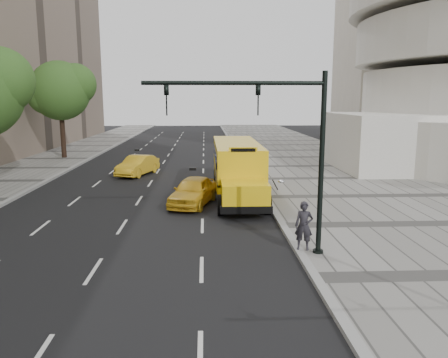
{
  "coord_description": "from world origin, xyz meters",
  "views": [
    {
      "loc": [
        2.64,
        -23.54,
        5.47
      ],
      "look_at": [
        3.5,
        -4.0,
        1.9
      ],
      "focal_mm": 35.0,
      "sensor_mm": 36.0,
      "label": 1
    }
  ],
  "objects_px": {
    "pedestrian": "(304,226)",
    "taxi_near": "(193,191)",
    "school_bus": "(237,164)",
    "taxi_far": "(138,165)",
    "tree_c": "(61,90)",
    "traffic_signal": "(281,141)"
  },
  "relations": [
    {
      "from": "taxi_near",
      "to": "taxi_far",
      "type": "relative_size",
      "value": 1.0
    },
    {
      "from": "taxi_near",
      "to": "school_bus",
      "type": "bearing_deg",
      "value": 63.19
    },
    {
      "from": "school_bus",
      "to": "pedestrian",
      "type": "distance_m",
      "value": 10.48
    },
    {
      "from": "taxi_near",
      "to": "taxi_far",
      "type": "xyz_separation_m",
      "value": [
        -4.29,
        9.39,
        -0.03
      ]
    },
    {
      "from": "taxi_near",
      "to": "tree_c",
      "type": "bearing_deg",
      "value": 138.99
    },
    {
      "from": "pedestrian",
      "to": "traffic_signal",
      "type": "relative_size",
      "value": 0.28
    },
    {
      "from": "pedestrian",
      "to": "taxi_far",
      "type": "bearing_deg",
      "value": 135.05
    },
    {
      "from": "taxi_near",
      "to": "pedestrian",
      "type": "relative_size",
      "value": 2.47
    },
    {
      "from": "tree_c",
      "to": "school_bus",
      "type": "bearing_deg",
      "value": -46.84
    },
    {
      "from": "tree_c",
      "to": "taxi_near",
      "type": "relative_size",
      "value": 2.05
    },
    {
      "from": "taxi_near",
      "to": "taxi_far",
      "type": "height_order",
      "value": "taxi_near"
    },
    {
      "from": "tree_c",
      "to": "taxi_far",
      "type": "bearing_deg",
      "value": -48.77
    },
    {
      "from": "taxi_near",
      "to": "traffic_signal",
      "type": "relative_size",
      "value": 0.68
    },
    {
      "from": "pedestrian",
      "to": "taxi_near",
      "type": "bearing_deg",
      "value": 137.33
    },
    {
      "from": "taxi_near",
      "to": "pedestrian",
      "type": "xyz_separation_m",
      "value": [
        4.15,
        -7.57,
        0.29
      ]
    },
    {
      "from": "tree_c",
      "to": "school_bus",
      "type": "height_order",
      "value": "tree_c"
    },
    {
      "from": "school_bus",
      "to": "traffic_signal",
      "type": "relative_size",
      "value": 1.81
    },
    {
      "from": "tree_c",
      "to": "traffic_signal",
      "type": "relative_size",
      "value": 1.4
    },
    {
      "from": "tree_c",
      "to": "traffic_signal",
      "type": "height_order",
      "value": "tree_c"
    },
    {
      "from": "taxi_near",
      "to": "pedestrian",
      "type": "height_order",
      "value": "pedestrian"
    },
    {
      "from": "school_bus",
      "to": "traffic_signal",
      "type": "xyz_separation_m",
      "value": [
        0.69,
        -10.68,
        2.33
      ]
    },
    {
      "from": "traffic_signal",
      "to": "school_bus",
      "type": "bearing_deg",
      "value": 93.71
    }
  ]
}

